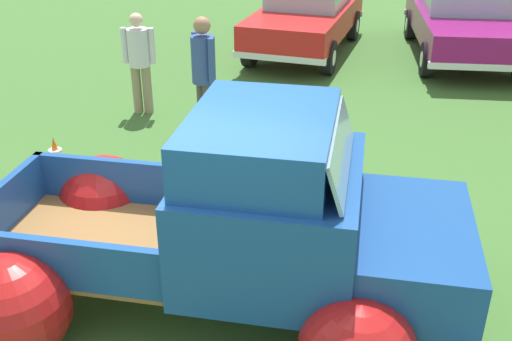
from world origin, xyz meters
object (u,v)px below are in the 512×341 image
object	(u,v)px
show_car_0	(306,16)
lane_cone_0	(57,160)
spectator_1	(204,71)
vintage_pickup_truck	(243,236)
show_car_1	(463,19)
spectator_2	(139,58)

from	to	relation	value
show_car_0	lane_cone_0	distance (m)	7.06
spectator_1	vintage_pickup_truck	bearing A→B (deg)	64.39
spectator_1	lane_cone_0	bearing A→B (deg)	2.12
vintage_pickup_truck	show_car_1	size ratio (longest dim) A/B	1.02
show_car_1	spectator_1	world-z (taller)	spectator_1
spectator_1	lane_cone_0	distance (m)	2.38
vintage_pickup_truck	spectator_1	xyz separation A→B (m)	(-2.00, 3.31, 0.29)
show_car_1	spectator_1	distance (m)	6.65
spectator_1	spectator_2	xyz separation A→B (m)	(-1.44, 0.60, -0.12)
show_car_1	spectator_2	world-z (taller)	spectator_2
vintage_pickup_truck	spectator_2	world-z (taller)	vintage_pickup_truck
show_car_0	lane_cone_0	size ratio (longest dim) A/B	6.87
show_car_1	spectator_1	size ratio (longest dim) A/B	2.63
spectator_1	spectator_2	distance (m)	1.56
vintage_pickup_truck	show_car_0	bearing A→B (deg)	92.88
vintage_pickup_truck	spectator_2	distance (m)	5.21
show_car_1	spectator_2	bearing A→B (deg)	-55.58
show_car_0	show_car_1	distance (m)	3.25
show_car_0	vintage_pickup_truck	bearing A→B (deg)	10.11
lane_cone_0	vintage_pickup_truck	bearing A→B (deg)	-23.42
show_car_1	spectator_2	xyz separation A→B (m)	(-4.52, -5.29, 0.14)
show_car_1	lane_cone_0	distance (m)	8.91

